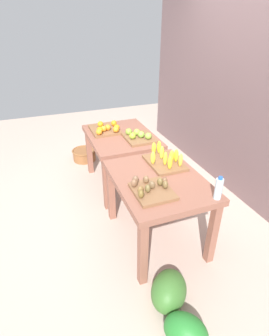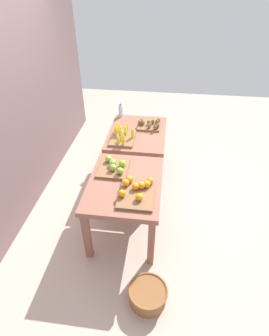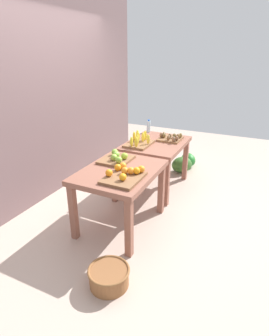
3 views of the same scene
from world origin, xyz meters
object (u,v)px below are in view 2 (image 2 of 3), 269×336
display_table_right (137,138)px  kiwi_bin (149,124)px  apple_bin (114,167)px  watermelon_pile (155,139)px  display_table_left (125,189)px  water_bottle (121,111)px  banana_crate (123,136)px  orange_bin (136,191)px  wicker_basket (148,295)px

display_table_right → kiwi_bin: 0.28m
apple_bin → watermelon_pile: size_ratio=0.53×
display_table_left → water_bottle: water_bottle is taller
display_table_left → water_bottle: bearing=11.3°
banana_crate → water_bottle: bearing=11.8°
kiwi_bin → banana_crate: bearing=141.1°
orange_bin → watermelon_pile: (2.14, -0.08, -0.63)m
display_table_left → banana_crate: (0.90, 0.17, 0.15)m
orange_bin → water_bottle: size_ratio=2.20×
display_table_left → wicker_basket: bearing=-158.4°
banana_crate → watermelon_pile: (1.07, -0.40, -0.64)m
watermelon_pile → wicker_basket: watermelon_pile is taller
water_bottle → wicker_basket: size_ratio=0.54×
apple_bin → water_bottle: size_ratio=1.94×
water_bottle → apple_bin: bearing=-173.4°
orange_bin → display_table_right: bearing=6.5°
display_table_left → banana_crate: size_ratio=2.34×
kiwi_bin → orange_bin: bearing=179.6°
banana_crate → water_bottle: 0.70m
display_table_left → orange_bin: (-0.17, -0.15, 0.14)m
orange_bin → banana_crate: 1.12m
orange_bin → banana_crate: size_ratio=1.02×
kiwi_bin → wicker_basket: kiwi_bin is taller
watermelon_pile → kiwi_bin: bearing=173.8°
banana_crate → wicker_basket: size_ratio=1.17×
orange_bin → kiwi_bin: (1.48, -0.01, -0.00)m
kiwi_bin → watermelon_pile: (0.66, -0.07, -0.63)m
watermelon_pile → water_bottle: bearing=125.3°
apple_bin → wicker_basket: 1.38m
display_table_right → water_bottle: size_ratio=5.04×
kiwi_bin → watermelon_pile: 0.91m
apple_bin → wicker_basket: size_ratio=1.05×
display_table_left → banana_crate: bearing=10.9°
kiwi_bin → water_bottle: 0.55m
display_table_left → orange_bin: 0.27m
kiwi_bin → wicker_basket: (-2.19, -0.19, -0.67)m
orange_bin → apple_bin: 0.49m
orange_bin → wicker_basket: size_ratio=1.19×
display_table_left → display_table_right: size_ratio=1.00×
water_bottle → kiwi_bin: bearing=-119.9°
display_table_right → wicker_basket: (-2.01, -0.35, -0.53)m
kiwi_bin → watermelon_pile: kiwi_bin is taller
apple_bin → water_bottle: 1.38m
banana_crate → wicker_basket: (-1.78, -0.52, -0.68)m
display_table_left → watermelon_pile: size_ratio=1.39×
display_table_right → wicker_basket: display_table_right is taller
orange_bin → banana_crate: bearing=16.7°
water_bottle → wicker_basket: bearing=-164.9°
watermelon_pile → wicker_basket: size_ratio=1.97×
orange_bin → apple_bin: size_ratio=1.13×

